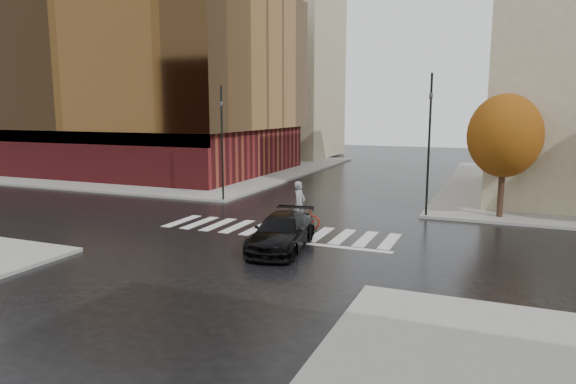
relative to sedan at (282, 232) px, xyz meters
name	(u,v)px	position (x,y,z in m)	size (l,w,h in m)	color
ground	(273,233)	(-1.53, 2.53, -0.74)	(120.00, 120.00, 0.00)	black
sidewalk_nw	(168,167)	(-22.53, 23.53, -0.66)	(30.00, 30.00, 0.15)	gray
crosswalk	(277,230)	(-1.53, 3.03, -0.73)	(12.00, 3.00, 0.01)	silver
office_glass	(137,83)	(-23.53, 20.52, 7.54)	(27.00, 19.00, 16.00)	maroon
building_nw_far	(277,73)	(-17.53, 39.53, 9.41)	(14.00, 12.00, 20.00)	tan
tree_ne_a	(505,136)	(8.47, 9.93, 3.72)	(3.80, 3.80, 6.50)	#301D15
sedan	(282,232)	(0.00, 0.00, 0.00)	(2.06, 5.08, 1.47)	black
cyclist	(301,212)	(-0.72, 4.08, 0.05)	(2.10, 0.92, 2.32)	maroon
traffic_light_nw	(222,136)	(-7.83, 8.83, 3.45)	(0.19, 0.16, 7.13)	black
traffic_light_ne	(429,135)	(4.77, 8.83, 3.76)	(0.21, 0.23, 7.58)	black
fire_hydrant	(199,183)	(-11.53, 11.82, -0.15)	(0.28, 0.28, 0.79)	yellow
manhole	(290,224)	(-1.45, 4.53, -0.73)	(0.56, 0.56, 0.01)	#503F1C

